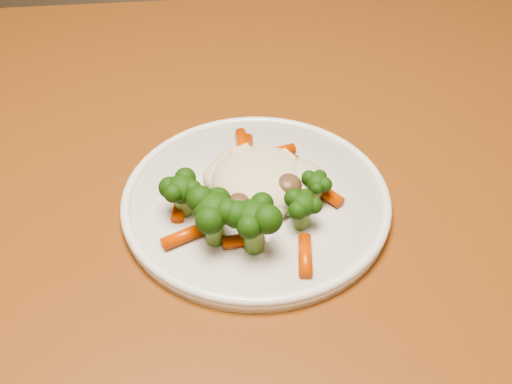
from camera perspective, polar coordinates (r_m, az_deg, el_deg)
dining_table at (r=0.74m, az=0.15°, el=-3.78°), size 1.46×1.25×0.75m
plate at (r=0.63m, az=0.00°, el=-0.93°), size 0.26×0.26×0.01m
meal at (r=0.60m, az=-0.46°, el=-0.03°), size 0.17×0.19×0.05m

